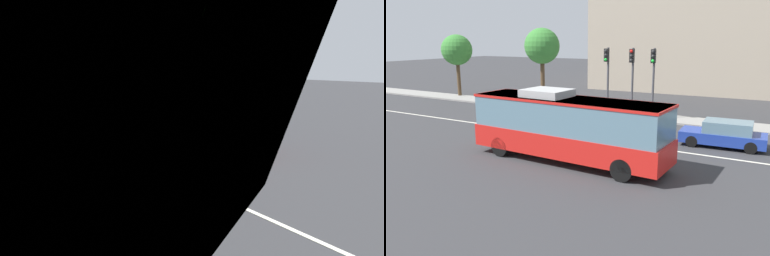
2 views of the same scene
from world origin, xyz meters
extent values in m
plane|color=#333335|center=(0.00, 0.00, 0.00)|extent=(160.00, 160.00, 0.00)
cube|color=silver|center=(0.00, 0.00, 0.01)|extent=(76.00, 0.16, 0.01)
cube|color=red|center=(2.48, -4.23, 0.98)|extent=(10.10, 2.95, 1.10)
cube|color=slate|center=(2.48, -4.23, 2.31)|extent=(9.90, 2.86, 1.58)
cube|color=red|center=(2.48, -4.23, 3.04)|extent=(10.00, 2.92, 0.12)
cube|color=#B2B2B2|center=(1.28, -4.18, 3.28)|extent=(2.28, 1.90, 0.36)
cylinder|color=black|center=(5.92, -3.29, 0.50)|extent=(1.01, 0.34, 1.00)
cylinder|color=black|center=(5.82, -5.49, 0.50)|extent=(1.01, 0.34, 1.00)
cylinder|color=black|center=(-0.87, -2.98, 0.50)|extent=(1.01, 0.34, 1.00)
cylinder|color=black|center=(-0.97, -5.18, 0.50)|extent=(1.01, 0.34, 1.00)
cube|color=#1E3899|center=(15.45, -2.12, 0.52)|extent=(4.52, 1.85, 0.60)
cube|color=slate|center=(15.20, -2.12, 1.14)|extent=(2.54, 1.69, 0.64)
cylinder|color=black|center=(16.96, -1.34, 0.32)|extent=(0.64, 0.23, 0.64)
cylinder|color=black|center=(16.94, -2.94, 0.32)|extent=(0.64, 0.23, 0.64)
cylinder|color=black|center=(13.96, -1.30, 0.32)|extent=(0.64, 0.23, 0.64)
cylinder|color=black|center=(13.94, -2.90, 0.32)|extent=(0.64, 0.23, 0.64)
cube|color=#B7BABF|center=(-4.24, 4.15, 0.52)|extent=(4.50, 1.81, 0.60)
cube|color=slate|center=(-3.99, 4.15, 1.14)|extent=(2.52, 1.66, 0.64)
cylinder|color=black|center=(-5.74, 3.35, 0.32)|extent=(0.64, 0.22, 0.64)
cylinder|color=black|center=(-5.74, 4.95, 0.32)|extent=(0.64, 0.22, 0.64)
cylinder|color=black|center=(-2.74, 3.35, 0.32)|extent=(0.64, 0.22, 0.64)
cylinder|color=black|center=(-2.74, 4.95, 0.32)|extent=(0.64, 0.22, 0.64)
cube|color=#1E3899|center=(8.60, 2.17, 0.52)|extent=(4.58, 2.01, 0.60)
cube|color=slate|center=(8.85, 2.18, 1.14)|extent=(2.60, 1.77, 0.64)
cylinder|color=black|center=(7.14, 1.30, 0.32)|extent=(0.65, 0.25, 0.64)
cylinder|color=black|center=(7.06, 2.90, 0.32)|extent=(0.65, 0.25, 0.64)
cylinder|color=black|center=(10.13, 1.44, 0.32)|extent=(0.65, 0.25, 0.64)
cylinder|color=black|center=(10.06, 3.04, 0.32)|extent=(0.65, 0.25, 0.64)
camera|label=1|loc=(-18.78, 7.57, 4.00)|focal=44.51mm
camera|label=2|loc=(11.66, -19.70, 5.89)|focal=36.00mm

